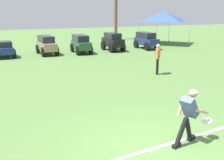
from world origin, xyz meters
TOP-DOWN VIEW (x-y plane):
  - ground_plane at (0.00, 0.00)m, footprint 80.00×80.00m
  - field_line_paint at (0.00, 0.15)m, footprint 20.36×3.06m
  - frisbee_thrower at (1.02, 0.15)m, footprint 1.16×0.49m
  - frisbee_in_flight at (1.62, 0.15)m, footprint 0.36×0.36m
  - teammate_midfield at (4.11, 6.99)m, footprint 0.37×0.43m
  - parked_car_slot_b at (-3.06, 15.22)m, footprint 1.29×2.28m
  - parked_car_slot_c at (-0.23, 15.37)m, footprint 1.38×2.49m
  - parked_car_slot_d at (2.25, 15.06)m, footprint 1.17×2.41m
  - parked_car_slot_e at (4.90, 15.29)m, footprint 1.26×2.39m
  - parked_car_slot_f at (7.84, 15.27)m, footprint 1.31×2.46m
  - palm_tree_right_of_centre at (8.04, 22.46)m, footprint 3.08×3.51m
  - event_tent at (10.70, 17.36)m, footprint 3.53×3.53m

SIDE VIEW (x-z plane):
  - ground_plane at x=0.00m, z-range 0.00..0.00m
  - field_line_paint at x=0.00m, z-range 0.00..0.01m
  - frisbee_in_flight at x=1.62m, z-range 0.46..0.53m
  - parked_car_slot_b at x=-3.06m, z-range 0.01..1.11m
  - parked_car_slot_c at x=-0.23m, z-range 0.05..1.39m
  - parked_car_slot_d at x=2.25m, z-range 0.05..1.39m
  - parked_car_slot_f at x=7.84m, z-range 0.05..1.39m
  - parked_car_slot_e at x=4.90m, z-range 0.04..1.44m
  - frisbee_thrower at x=1.02m, z-range 0.09..1.48m
  - teammate_midfield at x=4.11m, z-range 0.16..1.72m
  - event_tent at x=10.70m, z-range 1.05..4.02m
  - palm_tree_right_of_centre at x=8.04m, z-range 0.50..6.13m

